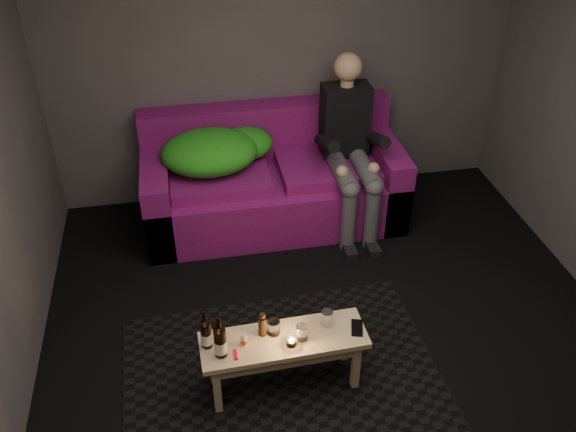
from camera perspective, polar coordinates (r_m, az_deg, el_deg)
name	(u,v)px	position (r m, az deg, el deg)	size (l,w,h in m)	color
floor	(344,365)	(4.18, 5.26, -13.73)	(4.50, 4.50, 0.00)	black
room	(338,108)	(3.54, 4.70, 10.03)	(4.50, 4.50, 4.50)	silver
rug	(283,377)	(4.09, -0.50, -14.81)	(2.03, 1.48, 0.01)	black
sofa	(272,182)	(5.30, -1.49, 3.20)	(2.17, 0.98, 0.93)	#670D5D
green_blanket	(215,150)	(5.06, -6.83, 6.12)	(0.96, 0.65, 0.33)	#1E8418
person	(350,143)	(5.07, 5.80, 6.81)	(0.39, 0.90, 1.45)	black
coffee_table	(284,347)	(3.81, -0.39, -12.12)	(1.02, 0.35, 0.42)	tan
beer_bottle_a	(206,333)	(3.67, -7.66, -10.83)	(0.07, 0.07, 0.28)	black
beer_bottle_b	(220,341)	(3.61, -6.37, -11.58)	(0.08, 0.08, 0.30)	black
salt_shaker	(244,340)	(3.70, -4.15, -11.46)	(0.04, 0.04, 0.09)	silver
pepper_mill	(262,326)	(3.73, -2.42, -10.27)	(0.05, 0.05, 0.13)	black
tumbler_back	(274,327)	(3.75, -1.36, -10.35)	(0.08, 0.08, 0.09)	white
tealight	(291,341)	(3.70, 0.33, -11.66)	(0.07, 0.07, 0.05)	white
tumbler_front	(302,332)	(3.72, 1.31, -10.82)	(0.08, 0.08, 0.10)	white
steel_cup	(327,318)	(3.81, 3.67, -9.49)	(0.07, 0.07, 0.10)	#BABEC1
smartphone	(357,328)	(3.83, 6.48, -10.36)	(0.07, 0.14, 0.01)	black
red_lighter	(235,355)	(3.67, -4.95, -12.79)	(0.02, 0.08, 0.01)	red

